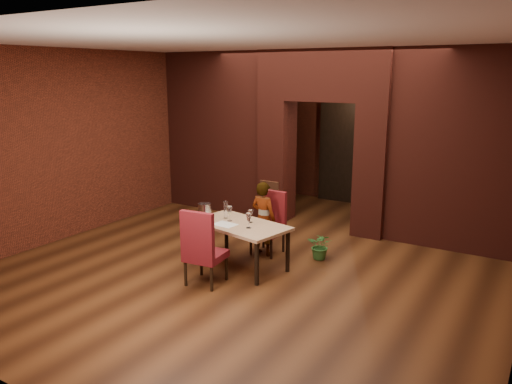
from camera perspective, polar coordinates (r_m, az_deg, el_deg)
floor at (r=7.77m, az=1.28°, el=-7.62°), size 8.00×8.00×0.00m
ceiling at (r=7.25m, az=1.42°, el=16.67°), size 7.00×8.00×0.04m
wall_back at (r=10.96m, az=11.98°, el=6.94°), size 7.00×0.04×3.20m
wall_front at (r=4.45m, az=-25.56°, el=-3.51°), size 7.00×0.04×3.20m
wall_left at (r=9.57m, az=-17.19°, el=5.71°), size 0.04×8.00×3.20m
pillar_left at (r=9.60m, az=2.42°, el=3.61°), size 0.55×0.55×2.30m
pillar_right at (r=8.85m, az=13.25°, el=2.41°), size 0.55×0.55×2.30m
lintel at (r=9.03m, az=7.94°, el=13.08°), size 2.45×0.55×0.90m
wing_wall_left at (r=10.28m, az=-4.50°, el=6.78°), size 2.28×0.35×3.20m
wing_wall_right at (r=8.45m, az=22.54°, el=4.32°), size 2.28×0.35×3.20m
vent_panel at (r=9.47m, az=1.52°, el=-0.23°), size 0.40×0.03×0.50m
rear_door at (r=11.11m, az=9.80°, el=4.26°), size 0.90×0.08×2.10m
rear_door_frame at (r=11.08m, az=9.72°, el=4.24°), size 1.02×0.04×2.22m
dining_table at (r=7.36m, az=-1.82°, el=-6.09°), size 1.54×1.06×0.66m
chair_far at (r=7.84m, az=1.31°, el=-3.61°), size 0.46×0.46×0.98m
chair_near at (r=6.77m, az=-5.78°, el=-6.18°), size 0.53×0.53×1.06m
person_seated at (r=7.78m, az=0.85°, el=-3.03°), size 0.45×0.32×1.17m
wine_glass_a at (r=7.36m, az=-3.02°, el=-2.49°), size 0.09×0.09×0.22m
wine_glass_b at (r=7.28m, az=-0.62°, el=-2.80°), size 0.08×0.08×0.19m
wine_glass_c at (r=7.03m, az=-0.84°, el=-3.29°), size 0.09×0.09×0.21m
tasting_sheet at (r=7.22m, az=-3.56°, el=-3.72°), size 0.35×0.27×0.00m
wine_bucket at (r=7.51m, az=-5.88°, el=-2.18°), size 0.19×0.19×0.23m
water_bottle at (r=7.51m, az=-3.47°, el=-1.98°), size 0.06×0.06×0.27m
potted_plant at (r=7.74m, az=7.42°, el=-6.12°), size 0.42×0.38×0.42m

